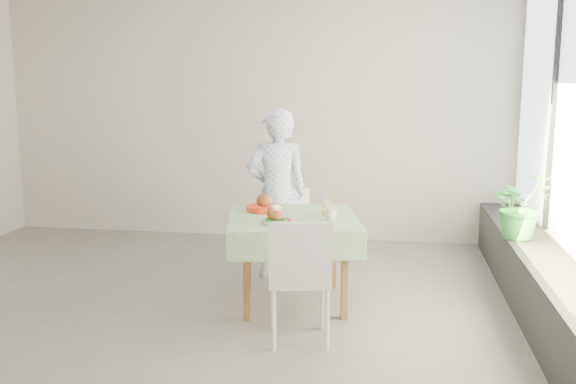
% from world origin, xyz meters
% --- Properties ---
extents(floor, '(6.00, 6.00, 0.00)m').
position_xyz_m(floor, '(0.00, 0.00, 0.00)').
color(floor, '#605D5B').
rests_on(floor, ground).
extents(wall_back, '(6.00, 0.02, 2.80)m').
position_xyz_m(wall_back, '(0.00, 2.50, 1.40)').
color(wall_back, beige).
rests_on(wall_back, ground).
extents(window_ledge, '(0.40, 4.80, 0.50)m').
position_xyz_m(window_ledge, '(2.80, 0.00, 0.25)').
color(window_ledge, black).
rests_on(window_ledge, ground).
extents(cafe_table, '(1.23, 1.23, 0.74)m').
position_xyz_m(cafe_table, '(0.82, 0.22, 0.46)').
color(cafe_table, brown).
rests_on(cafe_table, ground).
extents(chair_far, '(0.52, 0.52, 0.80)m').
position_xyz_m(chair_far, '(0.73, 1.10, 0.25)').
color(chair_far, white).
rests_on(chair_far, ground).
extents(chair_near, '(0.50, 0.50, 0.91)m').
position_xyz_m(chair_near, '(0.98, -0.55, 0.28)').
color(chair_near, white).
rests_on(chair_near, ground).
extents(diner, '(0.67, 0.55, 1.59)m').
position_xyz_m(diner, '(0.56, 0.97, 0.80)').
color(diner, '#8CACE0').
rests_on(diner, ground).
extents(main_dish, '(0.29, 0.29, 0.15)m').
position_xyz_m(main_dish, '(0.73, -0.02, 0.79)').
color(main_dish, white).
rests_on(main_dish, cafe_table).
extents(juice_cup_orange, '(0.09, 0.09, 0.24)m').
position_xyz_m(juice_cup_orange, '(1.09, 0.34, 0.80)').
color(juice_cup_orange, white).
rests_on(juice_cup_orange, cafe_table).
extents(juice_cup_lemonade, '(0.09, 0.09, 0.26)m').
position_xyz_m(juice_cup_lemonade, '(1.14, 0.15, 0.80)').
color(juice_cup_lemonade, white).
rests_on(juice_cup_lemonade, cafe_table).
extents(second_dish, '(0.31, 0.31, 0.14)m').
position_xyz_m(second_dish, '(0.54, 0.41, 0.78)').
color(second_dish, red).
rests_on(second_dish, cafe_table).
extents(potted_plant, '(0.66, 0.63, 0.57)m').
position_xyz_m(potted_plant, '(2.71, 0.78, 0.79)').
color(potted_plant, '#2B823F').
rests_on(potted_plant, window_ledge).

